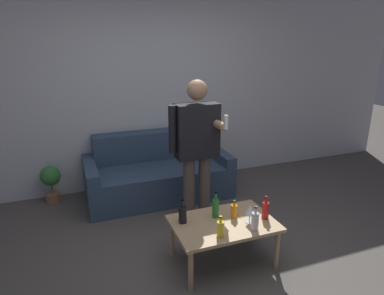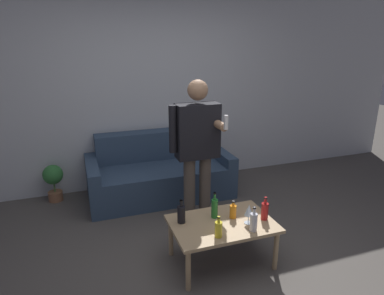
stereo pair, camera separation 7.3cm
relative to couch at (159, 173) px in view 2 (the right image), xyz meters
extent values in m
plane|color=#514C47|center=(0.07, -1.74, -0.28)|extent=(16.00, 16.00, 0.00)
cube|color=silver|center=(0.07, 0.44, 1.07)|extent=(8.00, 0.06, 2.70)
cube|color=#334760|center=(0.00, -0.18, -0.08)|extent=(1.53, 0.63, 0.41)
cube|color=#334760|center=(0.00, 0.26, 0.11)|extent=(1.53, 0.25, 0.79)
cube|color=#334760|center=(-0.84, -0.05, -0.01)|extent=(0.14, 0.88, 0.54)
cube|color=#334760|center=(0.84, -0.05, -0.01)|extent=(0.14, 0.88, 0.54)
cube|color=tan|center=(0.18, -1.62, 0.11)|extent=(0.92, 0.61, 0.03)
cylinder|color=tan|center=(-0.23, -1.88, -0.09)|extent=(0.04, 0.04, 0.38)
cylinder|color=tan|center=(0.59, -1.88, -0.09)|extent=(0.04, 0.04, 0.38)
cylinder|color=tan|center=(-0.23, -1.37, -0.09)|extent=(0.04, 0.04, 0.38)
cylinder|color=tan|center=(0.59, -1.37, -0.09)|extent=(0.04, 0.04, 0.38)
cylinder|color=#23752D|center=(0.15, -1.52, 0.21)|extent=(0.06, 0.06, 0.18)
cylinder|color=#23752D|center=(0.15, -1.52, 0.34)|extent=(0.02, 0.02, 0.07)
cylinder|color=black|center=(0.15, -1.52, 0.37)|extent=(0.03, 0.03, 0.01)
cylinder|color=#B21E1E|center=(0.56, -1.70, 0.20)|extent=(0.06, 0.06, 0.16)
cylinder|color=#B21E1E|center=(0.56, -1.70, 0.31)|extent=(0.02, 0.02, 0.06)
cylinder|color=black|center=(0.56, -1.70, 0.34)|extent=(0.03, 0.03, 0.01)
cylinder|color=black|center=(-0.17, -1.50, 0.20)|extent=(0.07, 0.07, 0.16)
cylinder|color=black|center=(-0.17, -1.50, 0.31)|extent=(0.03, 0.03, 0.06)
cylinder|color=black|center=(-0.17, -1.50, 0.34)|extent=(0.03, 0.03, 0.01)
cylinder|color=yellow|center=(0.05, -1.82, 0.19)|extent=(0.06, 0.06, 0.13)
cylinder|color=yellow|center=(0.05, -1.82, 0.29)|extent=(0.02, 0.02, 0.05)
cylinder|color=black|center=(0.05, -1.82, 0.31)|extent=(0.03, 0.03, 0.01)
cylinder|color=silver|center=(0.37, -1.83, 0.20)|extent=(0.06, 0.06, 0.16)
cylinder|color=silver|center=(0.37, -1.83, 0.32)|extent=(0.02, 0.02, 0.06)
cylinder|color=black|center=(0.37, -1.83, 0.34)|extent=(0.03, 0.03, 0.01)
cylinder|color=orange|center=(0.30, -1.58, 0.18)|extent=(0.06, 0.06, 0.12)
cylinder|color=orange|center=(0.30, -1.58, 0.27)|extent=(0.02, 0.02, 0.05)
cylinder|color=black|center=(0.30, -1.58, 0.29)|extent=(0.03, 0.03, 0.01)
cylinder|color=silver|center=(0.39, -1.71, 0.13)|extent=(0.07, 0.07, 0.01)
cylinder|color=silver|center=(0.39, -1.71, 0.17)|extent=(0.01, 0.01, 0.07)
cone|color=silver|center=(0.39, -1.71, 0.26)|extent=(0.08, 0.08, 0.10)
cylinder|color=brown|center=(0.13, -0.86, 0.10)|extent=(0.13, 0.13, 0.77)
cylinder|color=brown|center=(0.31, -0.86, 0.10)|extent=(0.13, 0.13, 0.77)
cube|color=black|center=(0.22, -0.86, 0.77)|extent=(0.45, 0.20, 0.58)
sphere|color=#9E7556|center=(0.22, -0.86, 1.20)|extent=(0.21, 0.21, 0.21)
cylinder|color=black|center=(-0.05, -0.86, 0.81)|extent=(0.08, 0.08, 0.49)
cylinder|color=#9E7556|center=(0.40, -0.99, 0.86)|extent=(0.08, 0.27, 0.08)
cube|color=white|center=(0.40, -1.16, 0.92)|extent=(0.03, 0.03, 0.14)
cylinder|color=#936042|center=(-1.30, 0.23, -0.22)|extent=(0.18, 0.18, 0.12)
cylinder|color=#476B38|center=(-1.30, 0.23, -0.09)|extent=(0.02, 0.02, 0.15)
sphere|color=#337A38|center=(-1.30, 0.23, 0.07)|extent=(0.25, 0.25, 0.25)
camera|label=1|loc=(-1.04, -4.06, 1.69)|focal=32.00mm
camera|label=2|loc=(-0.97, -4.08, 1.69)|focal=32.00mm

